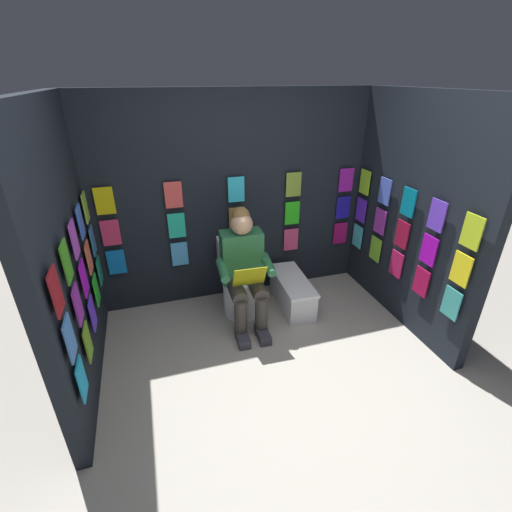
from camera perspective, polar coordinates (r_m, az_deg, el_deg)
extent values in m
plane|color=#9E998E|center=(2.99, 6.65, -23.28)|extent=(30.00, 30.00, 0.00)
cube|color=black|center=(3.87, -3.40, 8.78)|extent=(2.99, 0.10, 2.18)
cube|color=blue|center=(3.90, -21.16, -0.91)|extent=(0.17, 0.01, 0.26)
cube|color=#4099DC|center=(3.89, -11.95, 0.32)|extent=(0.17, 0.01, 0.26)
cube|color=#5D9C25|center=(3.97, -2.91, 1.51)|extent=(0.17, 0.01, 0.26)
cube|color=#CA386B|center=(4.16, 5.54, 2.60)|extent=(0.17, 0.01, 0.26)
cube|color=#9B105C|center=(4.42, 13.14, 3.53)|extent=(0.17, 0.01, 0.26)
cube|color=#C62852|center=(3.77, -21.96, 3.42)|extent=(0.17, 0.01, 0.26)
cube|color=#18B895|center=(3.76, -12.41, 4.71)|extent=(0.17, 0.01, 0.26)
cube|color=olive|center=(3.85, -3.02, 5.84)|extent=(0.17, 0.01, 0.26)
cube|color=#20BC16|center=(4.04, 5.74, 6.76)|extent=(0.17, 0.01, 0.26)
cube|color=#1A169A|center=(4.31, 13.58, 7.45)|extent=(0.17, 0.01, 0.26)
cube|color=#C5AE0A|center=(3.67, -22.81, 8.02)|extent=(0.17, 0.01, 0.26)
cube|color=#D54341|center=(3.65, -12.90, 9.38)|extent=(0.17, 0.01, 0.26)
cube|color=#2AC8EA|center=(3.75, -3.14, 10.44)|extent=(0.17, 0.01, 0.26)
cube|color=olive|center=(3.94, 5.95, 11.15)|extent=(0.17, 0.01, 0.26)
cube|color=purple|center=(4.22, 14.05, 11.56)|extent=(0.17, 0.01, 0.26)
cube|color=black|center=(3.73, 23.58, 5.85)|extent=(0.10, 1.80, 2.18)
cube|color=#3EBEC7|center=(4.39, 15.72, 3.02)|extent=(0.01, 0.17, 0.26)
cube|color=#75BF2C|center=(4.12, 18.32, 1.05)|extent=(0.01, 0.17, 0.26)
cube|color=#AF194F|center=(3.86, 21.27, -1.19)|extent=(0.01, 0.17, 0.26)
cube|color=#A00F3E|center=(3.63, 24.62, -3.73)|extent=(0.01, 0.17, 0.26)
cube|color=teal|center=(3.41, 28.44, -6.59)|extent=(0.01, 0.17, 0.26)
cube|color=#5622C6|center=(4.28, 16.25, 6.96)|extent=(0.01, 0.17, 0.26)
cube|color=purple|center=(4.00, 18.98, 5.20)|extent=(0.01, 0.17, 0.26)
cube|color=maroon|center=(3.74, 22.07, 3.17)|extent=(0.01, 0.17, 0.26)
cube|color=#9E0DB4|center=(3.49, 25.61, 0.84)|extent=(0.01, 0.17, 0.26)
cube|color=yellow|center=(3.27, 29.65, -1.84)|extent=(0.01, 0.17, 0.26)
cube|color=#8AD922|center=(4.18, 16.82, 11.10)|extent=(0.01, 0.17, 0.26)
cube|color=#465FD2|center=(3.90, 19.67, 9.59)|extent=(0.01, 0.17, 0.26)
cube|color=#087291|center=(3.63, 22.94, 7.82)|extent=(0.01, 0.17, 0.26)
cube|color=#6037D3|center=(3.38, 26.67, 5.74)|extent=(0.01, 0.17, 0.26)
cube|color=#B5D424|center=(3.15, 30.95, 3.32)|extent=(0.01, 0.17, 0.26)
cube|color=black|center=(2.95, -27.82, -0.32)|extent=(0.10, 1.80, 2.18)
cube|color=#18A1D9|center=(2.60, -25.80, -17.10)|extent=(0.01, 0.17, 0.26)
cube|color=#659921|center=(2.88, -25.01, -12.23)|extent=(0.01, 0.17, 0.26)
cube|color=#5931EA|center=(3.17, -24.39, -8.23)|extent=(0.01, 0.17, 0.26)
cube|color=green|center=(3.48, -23.88, -4.92)|extent=(0.01, 0.17, 0.26)
cube|color=#198C61|center=(3.79, -23.47, -2.15)|extent=(0.01, 0.17, 0.26)
cube|color=#3E77C9|center=(2.41, -27.33, -11.47)|extent=(0.01, 0.17, 0.26)
cube|color=purple|center=(2.70, -26.32, -6.86)|extent=(0.01, 0.17, 0.26)
cube|color=#AD12D0|center=(3.01, -25.53, -3.18)|extent=(0.01, 0.17, 0.26)
cube|color=#E76442|center=(3.33, -24.89, -0.19)|extent=(0.01, 0.17, 0.26)
cube|color=teal|center=(3.66, -24.37, 2.27)|extent=(0.01, 0.17, 0.26)
cube|color=maroon|center=(2.24, -29.03, -4.91)|extent=(0.01, 0.17, 0.26)
cube|color=#3B901D|center=(2.55, -27.75, -0.81)|extent=(0.01, 0.17, 0.26)
cube|color=#AB42C4|center=(2.88, -26.77, 2.39)|extent=(0.01, 0.17, 0.26)
cube|color=blue|center=(3.21, -25.98, 4.92)|extent=(0.01, 0.17, 0.26)
cube|color=#82B236|center=(3.55, -25.33, 6.97)|extent=(0.01, 0.17, 0.26)
cylinder|color=white|center=(3.81, -2.28, -6.37)|extent=(0.38, 0.38, 0.40)
cylinder|color=white|center=(3.70, -2.34, -3.62)|extent=(0.41, 0.41, 0.02)
cube|color=white|center=(3.85, -3.22, 0.44)|extent=(0.39, 0.20, 0.36)
cylinder|color=white|center=(3.77, -2.95, -0.14)|extent=(0.39, 0.09, 0.39)
cube|color=#286B42|center=(3.55, -2.30, -0.06)|extent=(0.41, 0.24, 0.52)
sphere|color=tan|center=(3.38, -2.30, 5.10)|extent=(0.21, 0.21, 0.21)
sphere|color=olive|center=(3.38, -2.43, 6.36)|extent=(0.17, 0.17, 0.17)
cylinder|color=#38332D|center=(3.52, 0.08, -4.86)|extent=(0.17, 0.41, 0.15)
cylinder|color=#38332D|center=(3.48, -3.13, -5.29)|extent=(0.17, 0.41, 0.15)
cylinder|color=#38332D|center=(3.50, 0.83, -9.53)|extent=(0.12, 0.12, 0.42)
cylinder|color=#38332D|center=(3.46, -2.42, -10.01)|extent=(0.12, 0.12, 0.42)
cube|color=#33333D|center=(3.56, 1.07, -12.25)|extent=(0.12, 0.26, 0.09)
cube|color=#33333D|center=(3.52, -2.15, -12.76)|extent=(0.12, 0.26, 0.09)
cylinder|color=#286B42|center=(3.45, 1.92, -1.33)|extent=(0.10, 0.31, 0.13)
cylinder|color=#286B42|center=(3.37, -5.29, -2.21)|extent=(0.10, 0.31, 0.13)
cube|color=#A1A011|center=(3.28, -1.00, -3.30)|extent=(0.31, 0.14, 0.23)
cube|color=silver|center=(3.98, 5.72, -5.84)|extent=(0.32, 0.75, 0.30)
cube|color=white|center=(3.89, 5.83, -3.79)|extent=(0.34, 0.78, 0.03)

